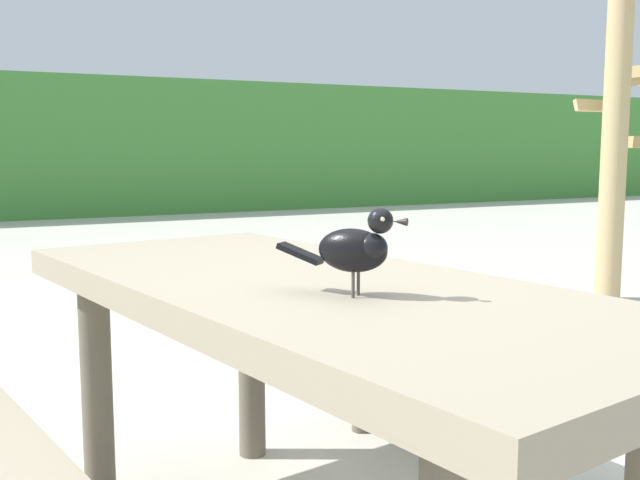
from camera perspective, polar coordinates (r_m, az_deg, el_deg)
name	(u,v)px	position (r m, az deg, el deg)	size (l,w,h in m)	color
hedge_wall	(16,147)	(12.15, -22.54, 6.71)	(28.00, 1.57, 2.12)	#428438
picnic_table_foreground	(309,356)	(1.75, -0.83, -8.97)	(1.96, 1.99, 0.74)	gray
bird_grackle	(357,247)	(1.49, 2.92, -0.56)	(0.20, 0.24, 0.18)	black
stalk_post_right_side	(615,147)	(5.37, 21.92, 6.72)	(0.44, 0.42, 2.06)	tan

